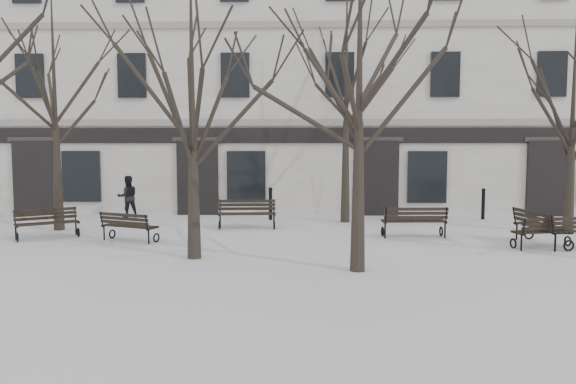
{
  "coord_description": "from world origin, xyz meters",
  "views": [
    {
      "loc": [
        0.69,
        -13.8,
        2.8
      ],
      "look_at": [
        0.18,
        3.0,
        1.34
      ],
      "focal_mm": 35.0,
      "sensor_mm": 36.0,
      "label": 1
    }
  ],
  "objects_px": {
    "tree_2": "(360,47)",
    "bench_3": "(247,213)",
    "tree_1": "(192,72)",
    "bench_4": "(414,220)",
    "bench_1": "(128,226)",
    "bench_5": "(539,226)",
    "bench_2": "(547,231)",
    "bench_0": "(47,222)"
  },
  "relations": [
    {
      "from": "tree_2",
      "to": "bench_3",
      "type": "height_order",
      "value": "tree_2"
    },
    {
      "from": "tree_1",
      "to": "bench_4",
      "type": "height_order",
      "value": "tree_1"
    },
    {
      "from": "bench_1",
      "to": "bench_5",
      "type": "bearing_deg",
      "value": -158.35
    },
    {
      "from": "bench_1",
      "to": "bench_2",
      "type": "height_order",
      "value": "bench_2"
    },
    {
      "from": "tree_1",
      "to": "bench_0",
      "type": "distance_m",
      "value": 6.91
    },
    {
      "from": "tree_1",
      "to": "bench_5",
      "type": "xyz_separation_m",
      "value": [
        9.14,
        2.03,
        -3.95
      ]
    },
    {
      "from": "tree_1",
      "to": "bench_1",
      "type": "xyz_separation_m",
      "value": [
        -2.34,
        2.25,
        -4.02
      ]
    },
    {
      "from": "bench_4",
      "to": "bench_5",
      "type": "relative_size",
      "value": 0.95
    },
    {
      "from": "bench_2",
      "to": "bench_5",
      "type": "height_order",
      "value": "bench_5"
    },
    {
      "from": "bench_1",
      "to": "bench_3",
      "type": "distance_m",
      "value": 4.07
    },
    {
      "from": "tree_1",
      "to": "bench_5",
      "type": "distance_m",
      "value": 10.16
    },
    {
      "from": "bench_4",
      "to": "bench_5",
      "type": "bearing_deg",
      "value": 157.07
    },
    {
      "from": "bench_4",
      "to": "bench_5",
      "type": "xyz_separation_m",
      "value": [
        3.2,
        -1.14,
        0.01
      ]
    },
    {
      "from": "bench_0",
      "to": "bench_1",
      "type": "height_order",
      "value": "bench_0"
    },
    {
      "from": "bench_2",
      "to": "bench_5",
      "type": "relative_size",
      "value": 0.92
    },
    {
      "from": "tree_2",
      "to": "bench_4",
      "type": "xyz_separation_m",
      "value": [
        2.09,
        4.41,
        -4.33
      ]
    },
    {
      "from": "bench_3",
      "to": "bench_5",
      "type": "distance_m",
      "value": 8.82
    },
    {
      "from": "bench_4",
      "to": "bench_2",
      "type": "bearing_deg",
      "value": 148.83
    },
    {
      "from": "bench_3",
      "to": "bench_4",
      "type": "distance_m",
      "value": 5.43
    },
    {
      "from": "bench_4",
      "to": "bench_0",
      "type": "bearing_deg",
      "value": -1.07
    },
    {
      "from": "bench_4",
      "to": "bench_5",
      "type": "height_order",
      "value": "bench_5"
    },
    {
      "from": "tree_2",
      "to": "bench_5",
      "type": "xyz_separation_m",
      "value": [
        5.29,
        3.27,
        -4.32
      ]
    },
    {
      "from": "bench_2",
      "to": "bench_0",
      "type": "bearing_deg",
      "value": -18.88
    },
    {
      "from": "bench_2",
      "to": "bench_4",
      "type": "bearing_deg",
      "value": -41.62
    },
    {
      "from": "bench_1",
      "to": "bench_4",
      "type": "relative_size",
      "value": 0.92
    },
    {
      "from": "bench_2",
      "to": "bench_4",
      "type": "distance_m",
      "value": 3.6
    },
    {
      "from": "bench_1",
      "to": "bench_4",
      "type": "distance_m",
      "value": 8.33
    },
    {
      "from": "bench_2",
      "to": "tree_2",
      "type": "bearing_deg",
      "value": 13.65
    },
    {
      "from": "tree_1",
      "to": "tree_2",
      "type": "distance_m",
      "value": 4.07
    },
    {
      "from": "bench_0",
      "to": "bench_3",
      "type": "height_order",
      "value": "bench_3"
    },
    {
      "from": "bench_0",
      "to": "bench_2",
      "type": "height_order",
      "value": "bench_2"
    },
    {
      "from": "bench_0",
      "to": "bench_1",
      "type": "bearing_deg",
      "value": -44.17
    },
    {
      "from": "bench_3",
      "to": "bench_4",
      "type": "bearing_deg",
      "value": -23.2
    },
    {
      "from": "tree_2",
      "to": "bench_2",
      "type": "distance_m",
      "value": 7.36
    },
    {
      "from": "bench_2",
      "to": "bench_3",
      "type": "xyz_separation_m",
      "value": [
        -8.34,
        3.38,
        0.03
      ]
    },
    {
      "from": "bench_1",
      "to": "bench_3",
      "type": "bearing_deg",
      "value": -117.32
    },
    {
      "from": "bench_1",
      "to": "bench_3",
      "type": "xyz_separation_m",
      "value": [
        3.12,
        2.62,
        0.05
      ]
    },
    {
      "from": "tree_2",
      "to": "bench_0",
      "type": "distance_m",
      "value": 10.58
    },
    {
      "from": "bench_1",
      "to": "bench_0",
      "type": "bearing_deg",
      "value": 11.85
    },
    {
      "from": "tree_1",
      "to": "bench_5",
      "type": "bearing_deg",
      "value": 12.52
    },
    {
      "from": "bench_0",
      "to": "bench_4",
      "type": "xyz_separation_m",
      "value": [
        10.86,
        0.42,
        0.04
      ]
    },
    {
      "from": "tree_2",
      "to": "bench_2",
      "type": "xyz_separation_m",
      "value": [
        5.27,
        2.73,
        -4.36
      ]
    }
  ]
}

